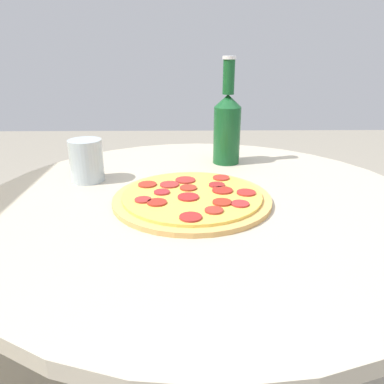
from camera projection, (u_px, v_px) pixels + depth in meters
name	position (u px, v px, depth m)	size (l,w,h in m)	color
table	(202.00, 275.00, 0.84)	(0.92, 0.92, 0.71)	#B2A893
pizza	(192.00, 198.00, 0.75)	(0.32, 0.32, 0.02)	tan
beer_bottle	(227.00, 125.00, 0.97)	(0.07, 0.07, 0.27)	#144C23
drinking_glass	(86.00, 161.00, 0.85)	(0.08, 0.08, 0.10)	#ADBCC6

